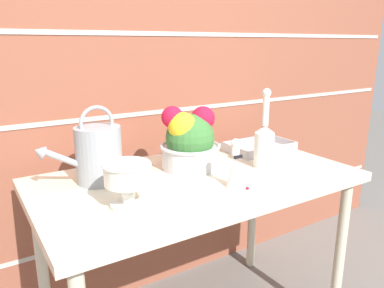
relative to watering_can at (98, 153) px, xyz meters
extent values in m
cube|color=brown|center=(0.34, 0.33, 0.25)|extent=(3.60, 0.08, 2.20)
cube|color=#B7B2A8|center=(0.34, 0.29, -0.51)|extent=(3.53, 0.00, 0.02)
cube|color=#B7B2A8|center=(0.34, 0.29, 0.07)|extent=(3.53, 0.00, 0.02)
cube|color=#B7B2A8|center=(0.34, 0.29, 0.43)|extent=(3.53, 0.00, 0.02)
cube|color=beige|center=(0.34, -0.14, -0.13)|extent=(1.23, 0.68, 0.04)
cylinder|color=beige|center=(0.89, -0.42, -0.50)|extent=(0.04, 0.04, 0.70)
cylinder|color=beige|center=(-0.21, 0.14, -0.50)|extent=(0.04, 0.04, 0.70)
cylinder|color=beige|center=(0.89, 0.14, -0.50)|extent=(0.04, 0.04, 0.70)
cylinder|color=#93999E|center=(0.00, 0.00, 0.00)|extent=(0.17, 0.17, 0.21)
cylinder|color=#93999E|center=(-0.13, 0.00, 0.01)|extent=(0.14, 0.02, 0.09)
cone|color=#93999E|center=(-0.20, 0.00, 0.04)|extent=(0.05, 0.05, 0.06)
torus|color=#93999E|center=(0.00, 0.00, 0.11)|extent=(0.13, 0.01, 0.13)
cylinder|color=silver|center=(0.00, -0.26, -0.10)|extent=(0.11, 0.11, 0.01)
cylinder|color=silver|center=(0.00, -0.26, -0.07)|extent=(0.04, 0.04, 0.06)
sphere|color=silver|center=(0.00, -0.26, -0.06)|extent=(0.05, 0.05, 0.05)
cylinder|color=silver|center=(0.00, -0.26, 0.00)|extent=(0.14, 0.14, 0.06)
torus|color=silver|center=(0.00, -0.26, 0.03)|extent=(0.15, 0.15, 0.01)
cylinder|color=#BCBCC1|center=(0.37, -0.04, -0.06)|extent=(0.23, 0.23, 0.09)
torus|color=#BCBCC1|center=(0.37, -0.04, -0.02)|extent=(0.25, 0.25, 0.01)
sphere|color=#387033|center=(0.37, -0.04, 0.02)|extent=(0.20, 0.20, 0.20)
sphere|color=yellow|center=(0.33, -0.05, 0.07)|extent=(0.12, 0.12, 0.12)
sphere|color=red|center=(0.31, -0.01, 0.11)|extent=(0.09, 0.09, 0.09)
sphere|color=red|center=(0.43, -0.05, 0.09)|extent=(0.10, 0.10, 0.10)
cylinder|color=silver|center=(0.63, -0.20, -0.04)|extent=(0.08, 0.08, 0.15)
cone|color=silver|center=(0.63, -0.20, 0.05)|extent=(0.08, 0.08, 0.03)
cylinder|color=silver|center=(0.63, -0.20, 0.13)|extent=(0.03, 0.03, 0.12)
sphere|color=silver|center=(0.63, -0.20, 0.20)|extent=(0.04, 0.04, 0.04)
cone|color=white|center=(0.39, -0.31, -0.05)|extent=(0.06, 0.06, 0.12)
cylinder|color=white|center=(0.39, -0.31, 0.03)|extent=(0.03, 0.03, 0.04)
sphere|color=white|center=(0.39, -0.31, 0.05)|extent=(0.03, 0.03, 0.03)
cube|color=black|center=(0.39, -0.33, 0.01)|extent=(0.03, 0.01, 0.01)
cube|color=#B7B7BC|center=(0.79, 0.00, -0.10)|extent=(0.31, 0.19, 0.01)
cube|color=#B7B7BC|center=(0.79, -0.10, -0.09)|extent=(0.31, 0.01, 0.04)
cube|color=#B7B7BC|center=(0.79, 0.10, -0.09)|extent=(0.31, 0.01, 0.04)
cube|color=#B7B7BC|center=(0.63, 0.00, -0.09)|extent=(0.01, 0.19, 0.04)
cube|color=#B7B7BC|center=(0.95, 0.00, -0.09)|extent=(0.01, 0.19, 0.04)
sphere|color=red|center=(0.41, -0.35, -0.10)|extent=(0.01, 0.01, 0.01)
camera|label=1|loc=(-0.41, -1.29, 0.39)|focal=35.00mm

